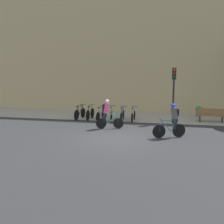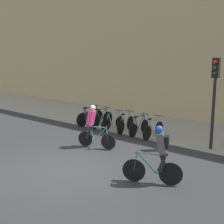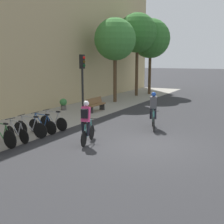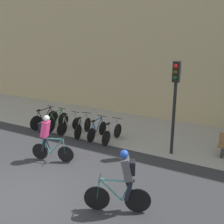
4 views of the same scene
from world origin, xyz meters
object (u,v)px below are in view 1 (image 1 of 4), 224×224
at_px(potted_plant, 199,110).
at_px(parked_bike_5, 133,115).
at_px(cyclist_grey, 173,120).
at_px(parked_bike_2, 101,114).
at_px(cyclist_pink, 107,113).
at_px(bench, 211,115).
at_px(traffic_light_pole, 174,85).
at_px(parked_bike_1, 90,113).
at_px(parked_bike_0, 80,113).
at_px(parked_bike_3, 111,114).
at_px(parked_bike_4, 122,115).

bearing_deg(potted_plant, parked_bike_5, -147.00).
relative_size(cyclist_grey, parked_bike_2, 1.16).
bearing_deg(cyclist_pink, bench, 28.71).
bearing_deg(cyclist_grey, potted_plant, 74.71).
bearing_deg(parked_bike_5, bench, 8.55).
bearing_deg(traffic_light_pole, parked_bike_1, -179.49).
distance_m(parked_bike_0, bench, 8.98).
bearing_deg(parked_bike_1, cyclist_grey, -35.91).
xyz_separation_m(parked_bike_2, parked_bike_3, (0.76, 0.00, 0.03)).
height_order(cyclist_pink, cyclist_grey, cyclist_grey).
distance_m(parked_bike_5, potted_plant, 5.40).
bearing_deg(traffic_light_pole, parked_bike_4, -179.11).
height_order(parked_bike_2, parked_bike_3, parked_bike_3).
distance_m(cyclist_pink, bench, 7.25).
distance_m(parked_bike_0, parked_bike_2, 1.53).
xyz_separation_m(parked_bike_5, traffic_light_pole, (2.62, 0.05, 2.10)).
bearing_deg(potted_plant, parked_bike_4, -150.93).
xyz_separation_m(parked_bike_4, parked_bike_5, (0.76, -0.00, 0.01)).
distance_m(bench, potted_plant, 2.25).
distance_m(parked_bike_0, potted_plant, 8.85).
bearing_deg(parked_bike_3, bench, 6.60).
height_order(cyclist_pink, parked_bike_4, cyclist_pink).
distance_m(cyclist_grey, parked_bike_3, 5.84).
height_order(cyclist_pink, parked_bike_3, cyclist_pink).
distance_m(parked_bike_2, parked_bike_5, 2.29).
height_order(parked_bike_1, potted_plant, parked_bike_1).
bearing_deg(parked_bike_2, bench, 5.93).
bearing_deg(bench, parked_bike_3, -173.40).
bearing_deg(bench, parked_bike_1, -174.63).
distance_m(cyclist_grey, potted_plant, 7.31).
bearing_deg(parked_bike_4, bench, 7.45).
xyz_separation_m(parked_bike_0, parked_bike_2, (1.53, -0.00, -0.04)).
relative_size(parked_bike_0, parked_bike_5, 1.07).
height_order(parked_bike_0, parked_bike_5, parked_bike_0).
xyz_separation_m(parked_bike_4, traffic_light_pole, (3.39, 0.05, 2.11)).
relative_size(parked_bike_2, parked_bike_5, 0.94).
height_order(parked_bike_4, parked_bike_5, parked_bike_5).
xyz_separation_m(cyclist_grey, potted_plant, (1.92, 7.04, -0.51)).
xyz_separation_m(traffic_light_pole, potted_plant, (1.90, 2.89, -2.06)).
xyz_separation_m(parked_bike_3, parked_bike_4, (0.76, -0.00, -0.02)).
relative_size(parked_bike_4, potted_plant, 2.07).
relative_size(cyclist_grey, parked_bike_1, 1.07).
distance_m(parked_bike_4, traffic_light_pole, 3.99).
xyz_separation_m(parked_bike_5, bench, (5.13, 0.77, 0.08)).
relative_size(cyclist_pink, potted_plant, 2.25).
bearing_deg(parked_bike_0, potted_plant, 19.42).
bearing_deg(parked_bike_1, parked_bike_4, -0.04).
bearing_deg(parked_bike_5, parked_bike_3, 179.97).
distance_m(parked_bike_3, traffic_light_pole, 4.65).
distance_m(parked_bike_4, bench, 5.95).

